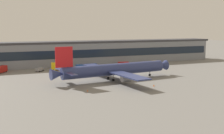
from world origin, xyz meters
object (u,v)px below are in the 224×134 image
at_px(catering_truck, 58,66).
at_px(traffic_cone_0, 88,90).
at_px(airliner, 114,69).
at_px(traffic_cone_1, 154,85).
at_px(pushback_tractor, 80,66).
at_px(baggage_tug, 93,65).
at_px(fuel_truck, 1,69).
at_px(belt_loader, 123,63).
at_px(follow_me_car, 40,69).
at_px(crew_van, 156,62).

xyz_separation_m(catering_truck, traffic_cone_0, (-0.50, -51.51, -1.99)).
height_order(airliner, traffic_cone_1, airliner).
distance_m(pushback_tractor, traffic_cone_0, 58.51).
distance_m(baggage_tug, fuel_truck, 49.43).
height_order(airliner, traffic_cone_0, airliner).
xyz_separation_m(catering_truck, belt_loader, (40.36, 5.72, -1.14)).
height_order(airliner, pushback_tractor, airliner).
xyz_separation_m(follow_me_car, baggage_tug, (30.75, 5.01, -0.00)).
bearing_deg(pushback_tractor, airliner, -85.62).
height_order(pushback_tractor, traffic_cone_1, pushback_tractor).
distance_m(follow_me_car, traffic_cone_1, 64.15).
bearing_deg(traffic_cone_1, catering_truck, 115.68).
bearing_deg(belt_loader, airliner, -120.21).
height_order(belt_loader, pushback_tractor, belt_loader).
distance_m(crew_van, belt_loader, 19.84).
xyz_separation_m(airliner, fuel_truck, (-44.40, 38.34, -2.65)).
relative_size(follow_me_car, traffic_cone_0, 7.38).
relative_size(baggage_tug, traffic_cone_0, 6.71).
xyz_separation_m(airliner, pushback_tractor, (-3.12, 40.66, -3.49)).
bearing_deg(traffic_cone_0, pushback_tractor, 76.31).
distance_m(follow_me_car, traffic_cone_0, 52.92).
bearing_deg(airliner, traffic_cone_1, -62.99).
bearing_deg(baggage_tug, traffic_cone_1, -85.97).
xyz_separation_m(fuel_truck, traffic_cone_1, (53.50, -56.18, -1.52)).
relative_size(crew_van, pushback_tractor, 1.10).
xyz_separation_m(follow_me_car, pushback_tractor, (22.68, 4.67, -0.04)).
relative_size(fuel_truck, traffic_cone_1, 11.92).
bearing_deg(crew_van, fuel_truck, 177.25).
bearing_deg(belt_loader, follow_me_car, -174.19).
relative_size(airliner, baggage_tug, 13.90).
bearing_deg(fuel_truck, traffic_cone_0, -63.29).
distance_m(belt_loader, fuel_truck, 68.35).
bearing_deg(catering_truck, airliner, -65.00).
distance_m(catering_truck, belt_loader, 40.78).
bearing_deg(baggage_tug, fuel_truck, -176.91).
xyz_separation_m(airliner, catering_truck, (-16.47, 35.32, -2.24)).
xyz_separation_m(airliner, baggage_tug, (4.95, 41.00, -3.45)).
relative_size(crew_van, baggage_tug, 1.38).
bearing_deg(traffic_cone_0, airliner, 43.65).
xyz_separation_m(airliner, traffic_cone_1, (9.10, -17.84, -4.18)).
xyz_separation_m(crew_van, follow_me_car, (-68.29, 1.83, -0.37)).
bearing_deg(belt_loader, baggage_tug, -179.87).
bearing_deg(follow_me_car, baggage_tug, 9.26).
xyz_separation_m(baggage_tug, traffic_cone_0, (-21.92, -57.18, -0.78)).
xyz_separation_m(belt_loader, traffic_cone_1, (-14.80, -58.89, -0.79)).
distance_m(pushback_tractor, traffic_cone_1, 59.77).
height_order(airliner, belt_loader, airliner).
distance_m(follow_me_car, fuel_truck, 18.77).
relative_size(catering_truck, pushback_tractor, 1.49).
xyz_separation_m(fuel_truck, traffic_cone_0, (27.43, -54.52, -1.58)).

